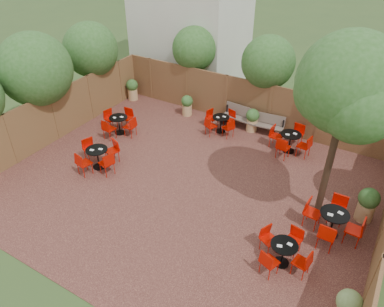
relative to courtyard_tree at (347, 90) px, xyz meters
The scene contains 11 objects.
ground 5.92m from the courtyard_tree, 167.04° to the right, with size 80.00×80.00×0.00m, color #354F23.
courtyard_paving 5.92m from the courtyard_tree, 167.04° to the right, with size 12.00×10.00×0.02m, color #351815.
fence_back 6.58m from the courtyard_tree, 136.06° to the left, with size 12.00×0.08×2.00m, color brown.
fence_left 10.69m from the courtyard_tree, behind, with size 0.08×10.00×2.00m, color brown.
neighbour_building 11.18m from the courtyard_tree, 141.00° to the left, with size 5.00×4.00×8.00m, color beige.
overhang_foliage 6.43m from the courtyard_tree, 163.25° to the left, with size 15.55×10.68×2.75m.
courtyard_tree is the anchor object (origin of this frame).
park_bench_left 6.71m from the courtyard_tree, 139.77° to the left, with size 1.49×0.62×0.90m.
park_bench_right 6.00m from the courtyard_tree, 130.18° to the left, with size 1.39×0.56×0.84m.
bistro_tables 5.10m from the courtyard_tree, behind, with size 10.48×6.86×0.91m.
planters 5.99m from the courtyard_tree, 149.83° to the left, with size 11.69×3.75×1.12m.
Camera 1 is at (5.24, -8.38, 7.92)m, focal length 34.89 mm.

